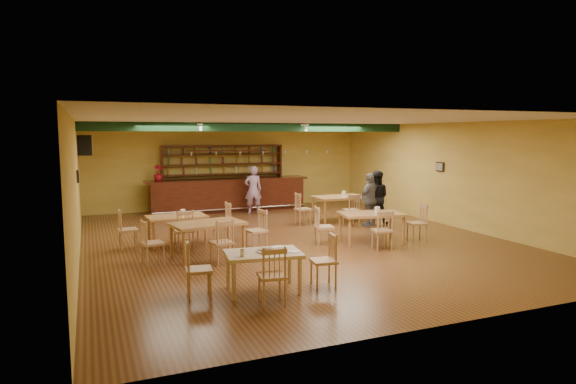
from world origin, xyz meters
name	(u,v)px	position (x,y,z in m)	size (l,w,h in m)	color
floor	(293,240)	(0.00, 0.00, 0.00)	(12.00, 12.00, 0.00)	#502E17
ceiling_beam	(257,127)	(0.00, 2.80, 2.87)	(10.00, 0.30, 0.25)	black
track_rail_left	(193,125)	(-1.80, 3.40, 2.94)	(0.05, 2.50, 0.05)	white
track_rail_right	(292,125)	(1.40, 3.40, 2.94)	(0.05, 2.50, 0.05)	white
ac_unit	(85,145)	(-4.80, 4.20, 2.35)	(0.34, 0.70, 0.48)	white
picture_left	(78,176)	(-4.97, 1.00, 1.70)	(0.04, 0.34, 0.28)	black
picture_right	(440,167)	(4.97, 0.50, 1.70)	(0.04, 0.34, 0.28)	black
bar_counter	(228,195)	(-0.26, 5.15, 0.56)	(5.62, 0.85, 1.13)	#33140A
back_bar_hutch	(223,177)	(-0.26, 5.78, 1.14)	(4.35, 0.40, 2.28)	#33140A
poinsettia	(158,173)	(-2.62, 5.15, 1.40)	(0.30, 0.30, 0.53)	maroon
dining_table_a	(177,230)	(-2.80, 0.62, 0.35)	(1.39, 0.84, 0.70)	#A5703A
dining_table_b	(339,209)	(2.35, 1.90, 0.39)	(1.56, 0.93, 0.78)	#A5703A
dining_table_c	(208,240)	(-2.39, -0.92, 0.38)	(1.53, 0.92, 0.77)	#A5703A
dining_table_d	(371,228)	(1.63, -1.10, 0.38)	(1.51, 0.91, 0.76)	#A5703A
near_table	(263,272)	(-2.05, -3.60, 0.34)	(1.27, 0.82, 0.68)	tan
pizza_tray	(268,251)	(-1.96, -3.60, 0.69)	(0.40, 0.40, 0.01)	silver
parmesan_shaker	(242,253)	(-2.46, -3.74, 0.74)	(0.07, 0.07, 0.11)	#EAE5C6
napkin_stack	(277,247)	(-1.73, -3.42, 0.70)	(0.20, 0.15, 0.03)	white
pizza_server	(275,249)	(-1.82, -3.55, 0.70)	(0.32, 0.09, 0.00)	silver
side_plate	(294,251)	(-1.55, -3.78, 0.69)	(0.22, 0.22, 0.01)	white
patron_bar	(253,190)	(0.37, 4.33, 0.80)	(0.59, 0.39, 1.61)	#944EAB
patron_right_a	(376,197)	(3.15, 1.10, 0.80)	(0.77, 0.60, 1.59)	black
patron_right_b	(370,200)	(2.83, 0.90, 0.77)	(0.91, 0.38, 1.54)	slate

